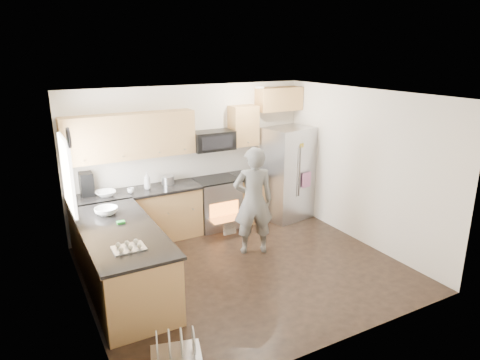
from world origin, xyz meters
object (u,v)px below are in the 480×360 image
stove_range (216,192)px  person (253,201)px  refrigerator (288,173)px  dish_rack (176,350)px

stove_range → person: stove_range is taller
person → refrigerator: bearing=-124.5°
dish_rack → stove_range: bearing=57.4°
refrigerator → person: 1.70m
person → dish_rack: bearing=60.8°
stove_range → person: (0.06, -1.25, 0.20)m
stove_range → refrigerator: stove_range is taller
stove_range → person: 1.27m
stove_range → dish_rack: bearing=-122.6°
stove_range → person: bearing=-87.5°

